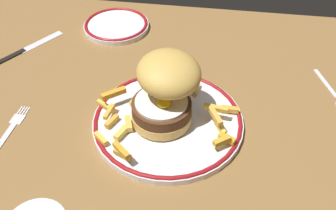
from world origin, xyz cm
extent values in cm
cube|color=brown|center=(0.00, 0.00, -2.00)|extent=(125.22, 87.23, 4.00)
cylinder|color=silver|center=(-0.91, 0.03, 0.60)|extent=(26.76, 26.76, 1.20)
torus|color=maroon|center=(-0.91, 0.03, 1.20)|extent=(26.36, 26.36, 0.80)
cylinder|color=gold|center=(-1.94, -0.54, 2.50)|extent=(10.54, 10.54, 1.80)
cylinder|color=#492A16|center=(-1.94, -0.54, 4.43)|extent=(10.28, 10.28, 2.06)
cylinder|color=white|center=(-1.94, -0.54, 5.71)|extent=(9.01, 9.01, 0.50)
ellipsoid|color=yellow|center=(-1.35, -1.28, 6.38)|extent=(2.60, 2.60, 1.40)
ellipsoid|color=gold|center=(-0.98, 1.42, 10.45)|extent=(15.33, 15.50, 6.91)
cube|color=gold|center=(9.84, 3.24, 2.07)|extent=(3.21, 1.03, 0.95)
cube|color=gold|center=(-11.13, 2.12, 4.09)|extent=(4.22, 3.66, 1.00)
cube|color=gold|center=(7.30, -0.60, 3.82)|extent=(2.80, 4.14, 0.89)
cube|color=gold|center=(8.67, -5.37, 3.03)|extent=(2.98, 2.57, 0.96)
cube|color=gold|center=(-10.37, -2.76, 2.01)|extent=(1.97, 3.11, 0.81)
cube|color=gold|center=(9.55, -3.85, 2.09)|extent=(3.06, 2.24, 0.99)
cube|color=gold|center=(-7.23, 3.78, 2.05)|extent=(2.23, 4.23, 0.90)
cube|color=gold|center=(-11.21, -1.19, 2.69)|extent=(1.25, 3.63, 0.72)
cube|color=#EFB64D|center=(3.34, 8.19, 2.00)|extent=(1.21, 3.33, 0.79)
cube|color=gold|center=(8.33, -1.39, 1.98)|extent=(2.21, 3.06, 0.77)
cube|color=gold|center=(-7.94, -5.01, 2.08)|extent=(2.30, 3.71, 0.95)
cube|color=gold|center=(-6.63, -10.31, 3.79)|extent=(3.31, 3.09, 0.88)
cube|color=gold|center=(-11.10, -6.91, 2.00)|extent=(2.90, 2.61, 0.79)
cube|color=gold|center=(7.28, 1.30, 3.80)|extent=(4.27, 1.49, 0.88)
cube|color=gold|center=(-7.33, -2.97, 2.09)|extent=(2.03, 3.32, 0.99)
cube|color=gold|center=(-6.74, -9.68, 2.00)|extent=(3.30, 2.04, 0.79)
cube|color=gold|center=(-12.44, 0.84, 1.96)|extent=(4.06, 2.74, 0.73)
cube|color=gold|center=(-6.44, 7.71, 3.43)|extent=(2.96, 2.04, 0.73)
cylinder|color=white|center=(-18.22, 30.17, 0.60)|extent=(15.71, 15.71, 1.20)
torus|color=maroon|center=(-18.22, 30.17, 1.20)|extent=(15.31, 15.31, 0.80)
cube|color=silver|center=(-28.39, -9.10, 0.18)|extent=(1.42, 10.03, 0.36)
cube|color=silver|center=(-28.14, -3.10, 0.18)|extent=(2.30, 2.49, 0.32)
cube|color=silver|center=(-28.80, -0.88, 0.18)|extent=(0.36, 2.41, 0.28)
cube|color=silver|center=(-28.30, -0.90, 0.18)|extent=(0.36, 2.41, 0.28)
cube|color=silver|center=(-27.80, -0.92, 0.18)|extent=(0.36, 2.41, 0.28)
cube|color=silver|center=(-27.30, -0.94, 0.18)|extent=(0.36, 2.41, 0.28)
cube|color=black|center=(-38.48, 14.50, 0.30)|extent=(5.30, 7.40, 0.70)
cube|color=silver|center=(-33.92, 21.67, 0.20)|extent=(7.42, 10.25, 0.24)
cube|color=silver|center=(28.89, 16.15, 0.20)|extent=(3.70, 8.77, 0.32)
camera|label=1|loc=(6.15, -45.89, 47.85)|focal=39.63mm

